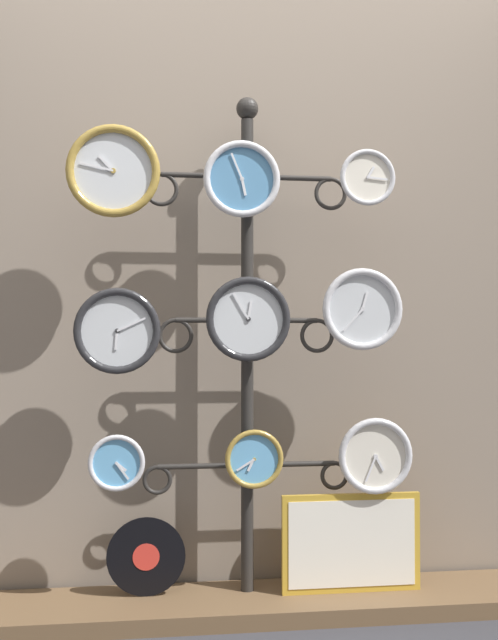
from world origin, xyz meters
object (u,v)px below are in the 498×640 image
Objects in this scene: clock_top_right at (367,178)px; clock_bottom_left at (117,463)px; display_stand at (247,397)px; clock_middle_left at (117,331)px; clock_top_left at (113,171)px; clock_bottom_center at (254,459)px; picture_frame at (351,543)px; clock_top_center at (242,179)px; clock_middle_right at (362,309)px; vinyl_record at (146,557)px; clock_middle_center at (248,319)px; clock_bottom_right at (375,456)px.

clock_top_right reaches higher than clock_bottom_left.
display_stand reaches higher than clock_middle_left.
clock_top_left is 1.55× the size of clock_bottom_center.
display_stand reaches higher than picture_frame.
clock_middle_left is (-0.90, 0.02, -0.56)m from clock_top_right.
clock_middle_left is at bearing 179.32° from clock_top_center.
clock_bottom_left is (0.00, -0.02, -0.46)m from clock_middle_left.
clock_middle_right is 1.06× the size of vinyl_record.
clock_middle_right is 1.52× the size of clock_bottom_left.
vinyl_record is (-0.34, 0.07, -1.35)m from clock_top_center.
clock_top_right is at bearing 0.29° from clock_middle_center.
clock_top_left is 0.56m from clock_middle_left.
clock_bottom_right is (0.94, 0.02, -1.01)m from clock_top_left.
clock_middle_center is 0.90m from picture_frame.
clock_middle_center is 1.44× the size of clock_bottom_center.
clock_top_right is 0.68m from clock_middle_center.
picture_frame is at bearing 3.49° from clock_bottom_center.
clock_middle_center is at bearing -43.14° from clock_top_center.
clock_top_center is 0.50m from clock_middle_center.
clock_top_right reaches higher than clock_middle_left.
clock_bottom_left is 0.90m from picture_frame.
display_stand reaches higher than vinyl_record.
vinyl_record is 0.75m from picture_frame.
clock_top_right is at bearing -15.14° from clock_middle_right.
clock_bottom_center is 0.45m from clock_bottom_right.
clock_bottom_center is 0.48m from picture_frame.
clock_middle_center is at bearing -174.08° from picture_frame.
clock_middle_center is at bearing -0.17° from clock_top_left.
vinyl_record is at bearing 175.00° from clock_bottom_right.
display_stand is at bearing 12.65° from clock_bottom_left.
clock_top_right is (0.43, -0.11, 0.80)m from display_stand.
clock_middle_left is (0.01, 0.02, -0.56)m from clock_top_left.
clock_middle_right is at bearing 1.02° from clock_middle_center.
clock_bottom_left is (-0.88, -0.01, -0.54)m from clock_middle_right.
clock_middle_right is (0.42, 0.01, 0.04)m from clock_middle_center.
clock_top_center is at bearing -109.52° from display_stand.
clock_top_left is 1.38m from clock_bottom_right.
clock_bottom_left is 0.71× the size of clock_bottom_right.
clock_bottom_left is 0.38× the size of picture_frame.
clock_top_center is at bearing -0.68° from clock_middle_left.
clock_bottom_right is 0.90m from vinyl_record.
display_stand is 6.79× the size of clock_bottom_right.
display_stand is 0.54m from clock_middle_left.
vinyl_record is at bearing 41.24° from clock_bottom_left.
clock_middle_center is 1.07× the size of vinyl_record.
picture_frame is (0.41, 0.02, -1.32)m from clock_top_center.
clock_middle_left is at bearing 179.20° from clock_bottom_center.
clock_top_right reaches higher than clock_bottom_right.
vinyl_record is at bearing 165.65° from clock_middle_center.
clock_top_center is at bearing 179.96° from clock_bottom_right.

